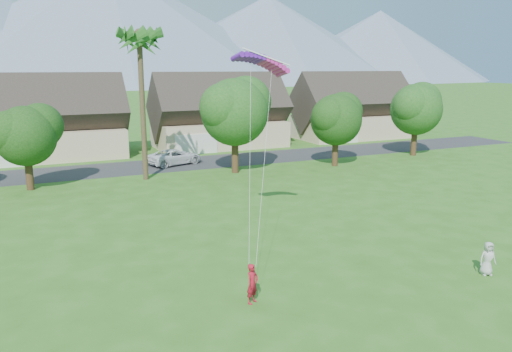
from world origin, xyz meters
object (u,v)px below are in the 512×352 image
parked_car (175,157)px  parafoil_kite (261,60)px  kite_flyer (252,284)px  watcher (488,258)px

parked_car → parafoil_kite: size_ratio=1.81×
kite_flyer → parafoil_kite: bearing=31.0°
kite_flyer → parked_car: size_ratio=0.31×
watcher → parked_car: bearing=118.8°
watcher → parafoil_kite: (-7.47, 8.63, 8.92)m
kite_flyer → watcher: (10.98, -1.84, -0.04)m
parafoil_kite → parked_car: bearing=83.6°
parked_car → watcher: bearing=173.2°
parked_car → parafoil_kite: 25.01m
watcher → kite_flyer: bearing=-171.5°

